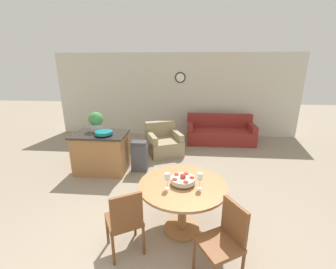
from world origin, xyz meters
The scene contains 13 objects.
wall_back centered at (0.00, 5.47, 1.35)m, with size 8.00×0.09×2.70m.
dining_table centered at (0.35, 0.75, 0.59)m, with size 1.24×1.24×0.76m.
dining_chair_near_left centered at (-0.36, 0.26, 0.52)m, with size 0.57×0.57×0.93m.
dining_chair_near_right centered at (0.83, 0.05, 0.52)m, with size 0.57×0.57×0.93m.
fruit_bowl centered at (0.35, 0.75, 0.83)m, with size 0.34×0.34×0.16m.
wine_glass_left centered at (0.14, 0.61, 0.93)m, with size 0.07×0.07×0.22m.
wine_glass_right centered at (0.57, 0.65, 0.93)m, with size 0.07×0.07×0.22m.
kitchen_island centered at (-1.52, 2.53, 0.45)m, with size 1.17×0.78×0.90m.
teal_bowl centered at (-1.38, 2.41, 0.95)m, with size 0.37×0.37×0.09m.
potted_plant centered at (-1.66, 2.73, 1.13)m, with size 0.32×0.32×0.44m.
trash_bin centered at (-0.67, 2.63, 0.35)m, with size 0.36×0.25×0.70m.
couch centered at (1.42, 4.78, 0.29)m, with size 2.04×0.90×0.84m.
armchair centered at (-0.25, 3.77, 0.28)m, with size 1.14×1.19×0.81m.
Camera 1 is at (0.38, -2.02, 2.36)m, focal length 24.00 mm.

